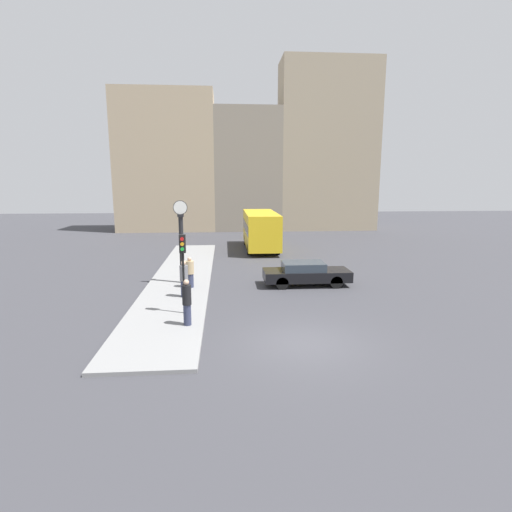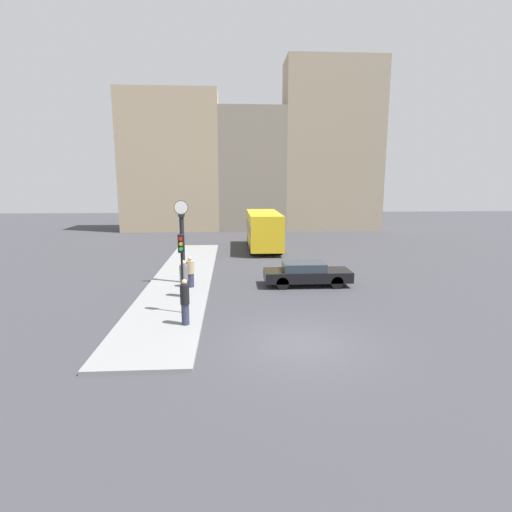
# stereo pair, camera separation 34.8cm
# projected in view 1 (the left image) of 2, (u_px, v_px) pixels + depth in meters

# --- Properties ---
(ground_plane) EXTENTS (120.00, 120.00, 0.00)m
(ground_plane) POSITION_uv_depth(u_px,v_px,m) (304.00, 343.00, 14.16)
(ground_plane) COLOR #38383D
(sidewalk_corner) EXTENTS (3.36, 23.51, 0.14)m
(sidewalk_corner) POSITION_uv_depth(u_px,v_px,m) (182.00, 278.00, 23.30)
(sidewalk_corner) COLOR gray
(sidewalk_corner) RESTS_ON ground_plane
(building_row) EXTENTS (29.66, 5.00, 19.04)m
(building_row) POSITION_uv_depth(u_px,v_px,m) (254.00, 157.00, 46.01)
(building_row) COLOR tan
(building_row) RESTS_ON ground_plane
(sedan_car) EXTENTS (4.71, 1.78, 1.30)m
(sedan_car) POSITION_uv_depth(u_px,v_px,m) (306.00, 273.00, 21.93)
(sedan_car) COLOR black
(sedan_car) RESTS_ON ground_plane
(bus_distant) EXTENTS (2.56, 8.03, 3.10)m
(bus_distant) POSITION_uv_depth(u_px,v_px,m) (261.00, 229.00, 33.23)
(bus_distant) COLOR gold
(bus_distant) RESTS_ON ground_plane
(traffic_light_near) EXTENTS (0.26, 0.24, 3.37)m
(traffic_light_near) POSITION_uv_depth(u_px,v_px,m) (183.00, 257.00, 16.53)
(traffic_light_near) COLOR black
(traffic_light_near) RESTS_ON sidewalk_corner
(street_clock) EXTENTS (0.76, 0.31, 4.51)m
(street_clock) POSITION_uv_depth(u_px,v_px,m) (181.00, 241.00, 21.64)
(street_clock) COLOR black
(street_clock) RESTS_ON sidewalk_corner
(pedestrian_tan_coat) EXTENTS (0.44, 0.44, 1.63)m
(pedestrian_tan_coat) POSITION_uv_depth(u_px,v_px,m) (190.00, 273.00, 20.95)
(pedestrian_tan_coat) COLOR #2D334C
(pedestrian_tan_coat) RESTS_ON sidewalk_corner
(pedestrian_grey_jacket) EXTENTS (0.40, 0.40, 1.79)m
(pedestrian_grey_jacket) POSITION_uv_depth(u_px,v_px,m) (184.00, 279.00, 19.20)
(pedestrian_grey_jacket) COLOR #2D334C
(pedestrian_grey_jacket) RESTS_ON sidewalk_corner
(pedestrian_black_jacket) EXTENTS (0.35, 0.35, 1.82)m
(pedestrian_black_jacket) POSITION_uv_depth(u_px,v_px,m) (187.00, 302.00, 15.41)
(pedestrian_black_jacket) COLOR #2D334C
(pedestrian_black_jacket) RESTS_ON sidewalk_corner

